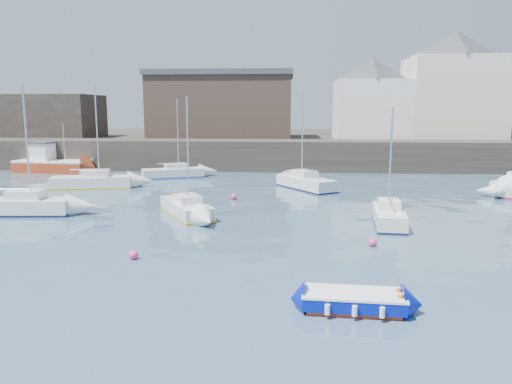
# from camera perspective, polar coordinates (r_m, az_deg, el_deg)

# --- Properties ---
(water) EXTENTS (220.00, 220.00, 0.00)m
(water) POSITION_cam_1_polar(r_m,az_deg,el_deg) (17.23, -2.71, -11.58)
(water) COLOR #2D4760
(water) RESTS_ON ground
(quay_wall) EXTENTS (90.00, 5.00, 3.00)m
(quay_wall) POSITION_cam_1_polar(r_m,az_deg,el_deg) (51.22, 1.72, 4.25)
(quay_wall) COLOR #28231E
(quay_wall) RESTS_ON ground
(land_strip) EXTENTS (90.00, 32.00, 2.80)m
(land_strip) POSITION_cam_1_polar(r_m,az_deg,el_deg) (69.16, 2.27, 5.53)
(land_strip) COLOR #28231E
(land_strip) RESTS_ON ground
(bldg_east_a) EXTENTS (13.36, 13.36, 11.80)m
(bldg_east_a) POSITION_cam_1_polar(r_m,az_deg,el_deg) (60.80, 21.61, 11.32)
(bldg_east_a) COLOR beige
(bldg_east_a) RESTS_ON land_strip
(bldg_east_d) EXTENTS (11.14, 11.14, 8.95)m
(bldg_east_d) POSITION_cam_1_polar(r_m,az_deg,el_deg) (58.20, 13.06, 10.42)
(bldg_east_d) COLOR white
(bldg_east_d) RESTS_ON land_strip
(warehouse) EXTENTS (16.40, 10.40, 7.60)m
(warehouse) POSITION_cam_1_polar(r_m,az_deg,el_deg) (59.49, -3.84, 9.90)
(warehouse) COLOR #3D2D26
(warehouse) RESTS_ON land_strip
(bldg_west) EXTENTS (14.00, 8.00, 5.00)m
(bldg_west) POSITION_cam_1_polar(r_m,az_deg,el_deg) (65.22, -23.68, 7.94)
(bldg_west) COLOR #353028
(bldg_west) RESTS_ON land_strip
(blue_dinghy) EXTENTS (3.25, 1.79, 0.60)m
(blue_dinghy) POSITION_cam_1_polar(r_m,az_deg,el_deg) (16.08, 11.05, -12.07)
(blue_dinghy) COLOR #9C3418
(blue_dinghy) RESTS_ON ground
(fishing_boat) EXTENTS (7.48, 3.44, 4.80)m
(fishing_boat) POSITION_cam_1_polar(r_m,az_deg,el_deg) (53.26, -22.45, 3.12)
(fishing_boat) COLOR #9C3418
(fishing_boat) RESTS_ON ground
(sailboat_a) EXTENTS (5.95, 2.34, 7.56)m
(sailboat_a) POSITION_cam_1_polar(r_m,az_deg,el_deg) (32.56, -25.15, -1.42)
(sailboat_a) COLOR silver
(sailboat_a) RESTS_ON ground
(sailboat_b) EXTENTS (4.10, 5.51, 6.89)m
(sailboat_b) POSITION_cam_1_polar(r_m,az_deg,el_deg) (29.58, -7.94, -1.79)
(sailboat_b) COLOR silver
(sailboat_b) RESTS_ON ground
(sailboat_c) EXTENTS (2.00, 4.88, 6.25)m
(sailboat_c) POSITION_cam_1_polar(r_m,az_deg,el_deg) (27.91, 14.94, -2.64)
(sailboat_c) COLOR silver
(sailboat_c) RESTS_ON ground
(sailboat_e) EXTENTS (6.43, 3.23, 7.93)m
(sailboat_e) POSITION_cam_1_polar(r_m,az_deg,el_deg) (41.46, -18.22, 1.16)
(sailboat_e) COLOR silver
(sailboat_e) RESTS_ON ground
(sailboat_f) EXTENTS (4.70, 5.76, 7.43)m
(sailboat_f) POSITION_cam_1_polar(r_m,az_deg,el_deg) (38.97, 5.68, 1.09)
(sailboat_f) COLOR silver
(sailboat_f) RESTS_ON ground
(sailboat_h) EXTENTS (5.72, 3.82, 7.05)m
(sailboat_h) POSITION_cam_1_polar(r_m,az_deg,el_deg) (45.98, -9.45, 2.22)
(sailboat_h) COLOR silver
(sailboat_h) RESTS_ON ground
(buoy_near) EXTENTS (0.39, 0.39, 0.39)m
(buoy_near) POSITION_cam_1_polar(r_m,az_deg,el_deg) (21.58, -13.80, -7.46)
(buoy_near) COLOR #FC2E8B
(buoy_near) RESTS_ON ground
(buoy_mid) EXTENTS (0.38, 0.38, 0.38)m
(buoy_mid) POSITION_cam_1_polar(r_m,az_deg,el_deg) (23.47, 13.17, -6.05)
(buoy_mid) COLOR #FC2E8B
(buoy_mid) RESTS_ON ground
(buoy_far) EXTENTS (0.42, 0.42, 0.42)m
(buoy_far) POSITION_cam_1_polar(r_m,az_deg,el_deg) (34.43, -2.55, -0.87)
(buoy_far) COLOR #FC2E8B
(buoy_far) RESTS_ON ground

